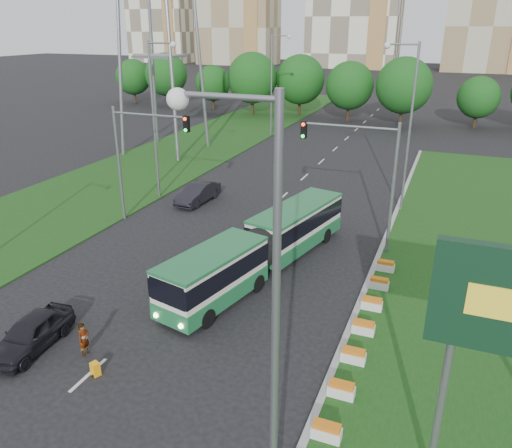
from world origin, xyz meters
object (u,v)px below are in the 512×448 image
at_px(car_left_near, 31,333).
at_px(car_left_far, 198,193).
at_px(pedestrian, 84,339).
at_px(traffic_mast_left, 137,148).
at_px(articulated_bus, 260,246).
at_px(traffic_mast_median, 367,166).
at_px(shopping_trolley, 95,369).

distance_m(car_left_near, car_left_far, 19.70).
distance_m(car_left_near, pedestrian, 2.48).
distance_m(traffic_mast_left, articulated_bus, 11.79).
relative_size(traffic_mast_median, pedestrian, 5.20).
bearing_deg(pedestrian, shopping_trolley, -123.54).
bearing_deg(traffic_mast_median, car_left_far, 162.93).
height_order(traffic_mast_left, car_left_near, traffic_mast_left).
bearing_deg(shopping_trolley, pedestrian, 163.87).
height_order(car_left_near, pedestrian, pedestrian).
bearing_deg(traffic_mast_left, articulated_bus, -20.65).
distance_m(articulated_bus, car_left_near, 12.33).
bearing_deg(traffic_mast_left, shopping_trolley, -62.74).
bearing_deg(car_left_far, traffic_mast_median, -13.23).
bearing_deg(pedestrian, traffic_mast_median, -27.46).
bearing_deg(traffic_mast_left, traffic_mast_median, 3.77).
bearing_deg(car_left_far, articulated_bus, -42.01).
bearing_deg(articulated_bus, car_left_far, 147.14).
bearing_deg(articulated_bus, shopping_trolley, -91.19).
xyz_separation_m(car_left_far, pedestrian, (4.79, -19.11, 0.01)).
bearing_deg(shopping_trolley, car_left_far, 127.11).
relative_size(traffic_mast_median, traffic_mast_left, 1.00).
bearing_deg(shopping_trolley, car_left_near, -167.09).
relative_size(traffic_mast_median, articulated_bus, 0.53).
xyz_separation_m(traffic_mast_median, car_left_far, (-13.55, 4.16, -4.59)).
xyz_separation_m(traffic_mast_median, car_left_near, (-11.19, -15.40, -4.62)).
xyz_separation_m(car_left_near, pedestrian, (2.44, 0.45, 0.04)).
xyz_separation_m(car_left_near, car_left_far, (-2.35, 19.56, 0.03)).
height_order(traffic_mast_left, shopping_trolley, traffic_mast_left).
distance_m(traffic_mast_left, shopping_trolley, 17.49).
bearing_deg(articulated_bus, traffic_mast_left, 172.35).
relative_size(traffic_mast_left, articulated_bus, 0.53).
relative_size(articulated_bus, car_left_far, 3.25).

